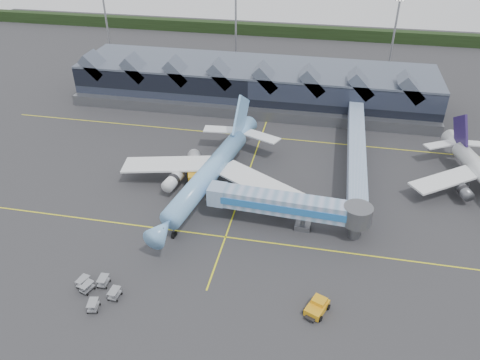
% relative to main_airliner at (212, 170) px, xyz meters
% --- Properties ---
extents(ground, '(260.00, 260.00, 0.00)m').
position_rel_main_airliner_xyz_m(ground, '(5.65, -5.49, -3.91)').
color(ground, '#2C2C2E').
rests_on(ground, ground).
extents(taxi_stripes, '(120.00, 60.00, 0.01)m').
position_rel_main_airliner_xyz_m(taxi_stripes, '(5.65, 4.51, -3.91)').
color(taxi_stripes, yellow).
rests_on(taxi_stripes, ground).
extents(tree_line_far, '(260.00, 4.00, 4.00)m').
position_rel_main_airliner_xyz_m(tree_line_far, '(5.65, 104.51, -1.91)').
color(tree_line_far, black).
rests_on(tree_line_far, ground).
extents(terminal, '(90.00, 22.25, 12.52)m').
position_rel_main_airliner_xyz_m(terminal, '(0.58, 41.86, 0.97)').
color(terminal, black).
rests_on(terminal, ground).
extents(light_masts, '(132.40, 42.56, 22.45)m').
position_rel_main_airliner_xyz_m(light_masts, '(26.65, 57.31, 8.57)').
color(light_masts, gray).
rests_on(light_masts, ground).
extents(main_airliner, '(35.58, 41.36, 13.32)m').
position_rel_main_airliner_xyz_m(main_airliner, '(0.00, 0.00, 0.00)').
color(main_airliner, '#70A8E4').
rests_on(main_airliner, ground).
extents(jet_bridge, '(26.80, 5.39, 6.06)m').
position_rel_main_airliner_xyz_m(jet_bridge, '(16.54, -8.74, 0.27)').
color(jet_bridge, '#6D93B5').
rests_on(jet_bridge, ground).
extents(fuel_truck, '(5.76, 10.99, 3.70)m').
position_rel_main_airliner_xyz_m(fuel_truck, '(-4.22, 3.22, -1.84)').
color(fuel_truck, black).
rests_on(fuel_truck, ground).
extents(pushback_tug, '(3.61, 4.45, 1.79)m').
position_rel_main_airliner_xyz_m(pushback_tug, '(21.11, -26.16, -3.11)').
color(pushback_tug, orange).
rests_on(pushback_tug, ground).
extents(baggage_carts, '(6.84, 6.56, 1.37)m').
position_rel_main_airliner_xyz_m(baggage_carts, '(-9.23, -29.04, -3.15)').
color(baggage_carts, '#9799A0').
rests_on(baggage_carts, ground).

